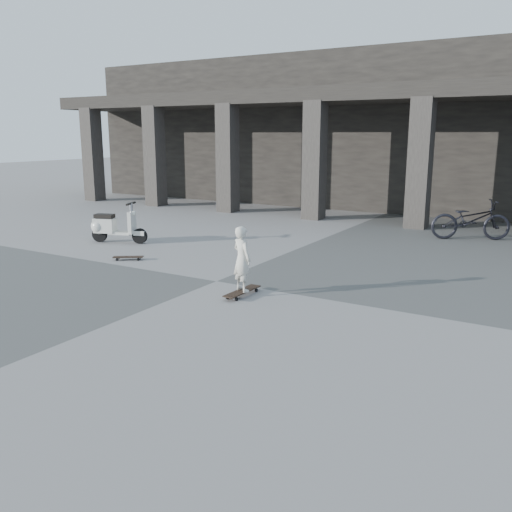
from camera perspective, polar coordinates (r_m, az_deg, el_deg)
The scene contains 7 objects.
ground at distance 10.97m, azimuth -4.19°, elevation -2.67°, with size 90.00×90.00×0.00m, color #484846.
colonnade at distance 23.24m, azimuth 15.94°, elevation 12.58°, with size 28.00×8.82×6.00m.
longboard at distance 9.98m, azimuth -1.47°, elevation -3.77°, with size 0.25×0.95×0.09m.
skateboard_spare at distance 13.11m, azimuth -13.31°, elevation -0.14°, with size 0.69×0.53×0.08m.
child at distance 9.83m, azimuth -1.49°, elevation -0.30°, with size 0.44×0.29×1.20m, color beige.
scooter at distance 15.32m, azimuth -15.16°, elevation 3.03°, with size 1.55×0.78×1.12m.
bicycle at distance 16.33m, azimuth 21.65°, elevation 3.57°, with size 0.74×2.14×1.12m, color black.
Camera 1 is at (6.08, -8.66, 2.91)m, focal length 38.00 mm.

